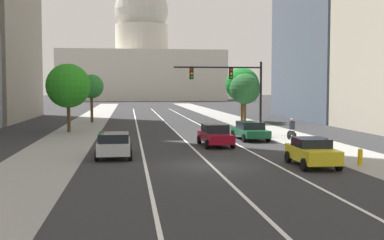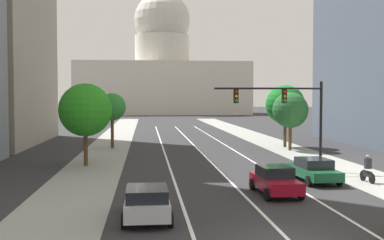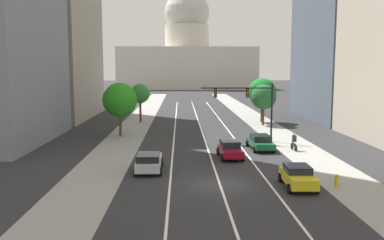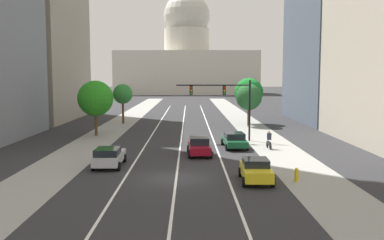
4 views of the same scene
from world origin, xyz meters
The scene contains 18 objects.
ground_plane centered at (0.00, 40.00, 0.00)m, with size 400.00×400.00×0.00m, color #2B2B2D.
sidewalk_left centered at (-9.11, 35.00, 0.01)m, with size 4.41×130.00×0.01m, color gray.
sidewalk_right centered at (9.11, 35.00, 0.01)m, with size 4.41×130.00×0.01m, color gray.
lane_stripe_left centered at (-3.45, 25.00, 0.01)m, with size 0.16×90.00×0.01m, color white.
lane_stripe_center centered at (0.00, 25.00, 0.01)m, with size 0.16×90.00×0.01m, color white.
lane_stripe_right centered at (3.45, 25.00, 0.01)m, with size 0.16×90.00×0.01m, color white.
capitol_building centered at (0.00, 134.89, 12.85)m, with size 51.96×24.37×38.81m.
car_yellow centered at (5.18, -0.83, 0.77)m, with size 2.07×4.09×1.48m.
car_green centered at (5.18, 12.33, 0.75)m, with size 2.28×4.88×1.44m.
car_silver centered at (-5.18, 3.82, 0.79)m, with size 2.11×4.56×1.50m.
car_crimson centered at (1.72, 8.59, 0.78)m, with size 2.14×4.45×1.54m.
traffic_signal_mast centered at (4.73, 16.64, 4.57)m, with size 7.76×0.39×6.36m.
fire_hydrant centered at (7.81, -0.88, 0.46)m, with size 0.26×0.35×0.91m.
cyclist centered at (8.35, 11.64, 0.85)m, with size 0.38×1.70×1.72m.
street_tree_mid_right centered at (9.35, 32.93, 4.47)m, with size 4.10×4.10×6.53m.
street_tree_mid_left centered at (-9.78, 20.73, 4.27)m, with size 4.05×4.05×6.30m.
street_tree_near_left centered at (-8.61, 33.26, 4.21)m, with size 2.81×2.81×5.66m.
street_tree_far_right centered at (8.92, 29.70, 3.96)m, with size 3.51×3.51×5.73m.
Camera 1 is at (-4.28, -25.14, 4.12)m, focal length 45.77 mm.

